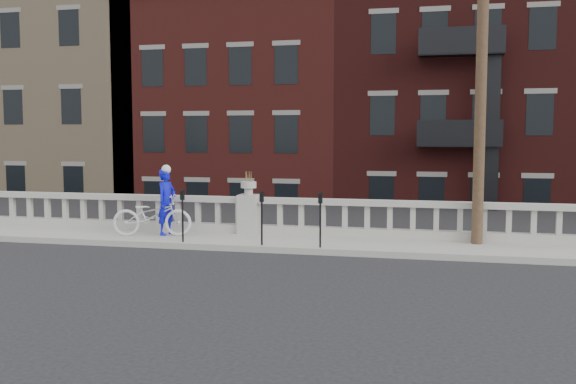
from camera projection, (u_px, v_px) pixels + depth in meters
name	position (u px, v px, depth m)	size (l,w,h in m)	color
ground	(199.00, 266.00, 14.36)	(120.00, 120.00, 0.00)	black
sidewalk	(239.00, 241.00, 17.26)	(32.00, 2.20, 0.15)	#9A988F
balustrade	(249.00, 216.00, 18.13)	(28.00, 0.34, 1.03)	#9A988F
planter_pedestal	(249.00, 209.00, 18.12)	(0.55, 0.55, 1.76)	#9A988F
lower_level	(353.00, 140.00, 36.36)	(80.00, 44.00, 20.80)	#605E59
utility_pole	(482.00, 42.00, 16.00)	(1.60, 0.28, 10.00)	#422D1E
parking_meter_a	(183.00, 210.00, 16.63)	(0.10, 0.09, 1.36)	black
parking_meter_b	(262.00, 212.00, 16.16)	(0.10, 0.09, 1.36)	black
parking_meter_c	(320.00, 214.00, 15.82)	(0.10, 0.09, 1.36)	black
bicycle	(152.00, 215.00, 17.69)	(0.75, 2.16, 1.14)	silver
cyclist	(167.00, 202.00, 17.84)	(0.67, 0.44, 1.85)	#0D0FCA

